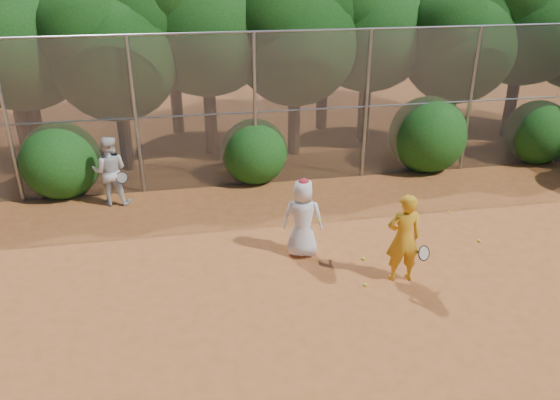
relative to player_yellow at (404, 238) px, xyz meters
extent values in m
plane|color=#9B5123|center=(-1.05, -0.83, -0.90)|extent=(80.00, 80.00, 0.00)
cylinder|color=gray|center=(-8.05, 5.17, 1.10)|extent=(0.09, 0.09, 4.00)
cylinder|color=gray|center=(-5.05, 5.17, 1.10)|extent=(0.09, 0.09, 4.00)
cylinder|color=gray|center=(-2.05, 5.17, 1.10)|extent=(0.09, 0.09, 4.00)
cylinder|color=gray|center=(0.95, 5.17, 1.10)|extent=(0.09, 0.09, 4.00)
cylinder|color=gray|center=(3.95, 5.17, 1.10)|extent=(0.09, 0.09, 4.00)
cylinder|color=gray|center=(-1.05, 5.17, 3.10)|extent=(20.00, 0.05, 0.05)
cylinder|color=gray|center=(-1.05, 5.17, 1.10)|extent=(20.00, 0.04, 0.04)
cube|color=slate|center=(-1.05, 5.17, 1.10)|extent=(20.00, 0.02, 4.00)
cylinder|color=black|center=(-8.05, 7.67, 0.36)|extent=(0.38, 0.38, 2.52)
sphere|color=#124411|center=(-8.05, 7.67, 2.83)|extent=(4.03, 4.03, 4.03)
cylinder|color=black|center=(-5.55, 6.97, 0.19)|extent=(0.36, 0.36, 2.17)
sphere|color=black|center=(-5.55, 6.97, 2.31)|extent=(3.47, 3.47, 3.47)
sphere|color=black|center=(-4.86, 7.32, 3.18)|extent=(2.78, 2.78, 2.78)
sphere|color=black|center=(-6.16, 6.71, 3.01)|extent=(2.60, 2.60, 2.60)
cylinder|color=black|center=(-3.05, 7.97, 0.43)|extent=(0.39, 0.39, 2.66)
sphere|color=#124411|center=(-3.05, 7.97, 3.04)|extent=(4.26, 4.26, 4.26)
cylinder|color=black|center=(-0.55, 7.37, 0.24)|extent=(0.37, 0.37, 2.27)
sphere|color=black|center=(-0.55, 7.37, 2.47)|extent=(3.64, 3.64, 3.64)
sphere|color=black|center=(0.18, 7.74, 3.38)|extent=(2.91, 2.91, 2.91)
sphere|color=black|center=(-1.19, 7.10, 3.20)|extent=(2.73, 2.73, 2.73)
cylinder|color=black|center=(1.95, 8.17, 0.33)|extent=(0.38, 0.38, 2.45)
sphere|color=#124411|center=(1.95, 8.17, 2.73)|extent=(3.92, 3.92, 3.92)
sphere|color=#124411|center=(1.26, 7.88, 3.51)|extent=(2.94, 2.94, 2.94)
cylinder|color=black|center=(4.45, 7.17, 0.15)|extent=(0.36, 0.36, 2.10)
sphere|color=black|center=(4.45, 7.17, 2.21)|extent=(3.36, 3.36, 3.36)
sphere|color=black|center=(5.12, 7.51, 3.05)|extent=(2.69, 2.69, 2.69)
sphere|color=black|center=(3.86, 6.92, 2.88)|extent=(2.52, 2.52, 2.52)
cylinder|color=black|center=(6.95, 7.77, 0.40)|extent=(0.39, 0.39, 2.59)
sphere|color=#124411|center=(6.95, 7.77, 2.93)|extent=(4.14, 4.14, 4.14)
cylinder|color=black|center=(-9.05, 9.97, 0.41)|extent=(0.39, 0.39, 2.62)
sphere|color=#124411|center=(-9.05, 9.97, 2.99)|extent=(4.20, 4.20, 4.20)
cylinder|color=black|center=(-4.05, 10.17, 0.50)|extent=(0.40, 0.40, 2.80)
sphere|color=#124411|center=(-4.05, 10.17, 3.24)|extent=(4.48, 4.48, 4.48)
cylinder|color=black|center=(0.95, 9.77, 0.36)|extent=(0.38, 0.38, 2.52)
sphere|color=#124411|center=(0.95, 9.77, 2.83)|extent=(4.03, 4.03, 4.03)
cylinder|color=black|center=(5.45, 10.37, 0.47)|extent=(0.40, 0.40, 2.73)
sphere|color=#124411|center=(5.45, 10.37, 3.14)|extent=(4.37, 4.37, 4.37)
sphere|color=#124411|center=(-7.05, 5.47, 0.10)|extent=(2.00, 2.00, 2.00)
sphere|color=#124411|center=(-2.05, 5.47, 0.00)|extent=(1.80, 1.80, 1.80)
sphere|color=#124411|center=(2.95, 5.47, 0.20)|extent=(2.20, 2.20, 2.20)
sphere|color=#124411|center=(6.45, 5.47, 0.05)|extent=(1.90, 1.90, 1.90)
imported|color=orange|center=(0.00, 0.00, 0.00)|extent=(0.69, 0.48, 1.80)
torus|color=black|center=(0.35, -0.20, -0.25)|extent=(0.33, 0.25, 0.29)
cylinder|color=black|center=(0.26, -0.01, -0.33)|extent=(0.14, 0.26, 0.13)
imported|color=silver|center=(-1.65, 1.27, -0.06)|extent=(0.94, 0.74, 1.68)
ellipsoid|color=#AA1825|center=(-1.65, 1.27, 0.74)|extent=(0.22, 0.22, 0.13)
sphere|color=yellow|center=(-1.35, 1.07, -0.05)|extent=(0.07, 0.07, 0.07)
imported|color=silver|center=(-5.76, 4.57, -0.02)|extent=(0.91, 0.74, 1.76)
torus|color=black|center=(-5.46, 4.27, -0.10)|extent=(0.32, 0.18, 0.29)
cylinder|color=black|center=(-5.43, 4.47, -0.18)|extent=(0.07, 0.27, 0.14)
sphere|color=yellow|center=(2.26, 1.05, -0.87)|extent=(0.07, 0.07, 0.07)
sphere|color=yellow|center=(-0.73, -0.13, -0.87)|extent=(0.07, 0.07, 0.07)
sphere|color=yellow|center=(-0.47, 0.80, -0.87)|extent=(0.07, 0.07, 0.07)
sphere|color=yellow|center=(2.26, 2.48, -0.87)|extent=(0.07, 0.07, 0.07)
camera|label=1|loc=(-3.93, -8.40, 4.97)|focal=35.00mm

